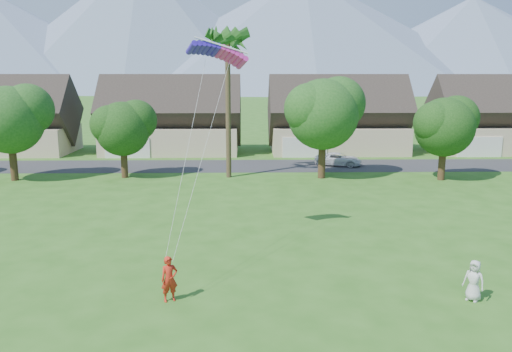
{
  "coord_description": "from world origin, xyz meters",
  "views": [
    {
      "loc": [
        -0.47,
        -14.03,
        8.62
      ],
      "look_at": [
        0.0,
        10.0,
        3.8
      ],
      "focal_mm": 35.0,
      "sensor_mm": 36.0,
      "label": 1
    }
  ],
  "objects_px": {
    "parked_car": "(338,159)",
    "kite_flyer": "(169,279)",
    "parafoil_kite": "(218,51)",
    "watcher": "(474,280)"
  },
  "relations": [
    {
      "from": "parked_car",
      "to": "kite_flyer",
      "type": "bearing_deg",
      "value": 176.4
    },
    {
      "from": "watcher",
      "to": "parked_car",
      "type": "distance_m",
      "value": 29.99
    },
    {
      "from": "kite_flyer",
      "to": "parked_car",
      "type": "distance_m",
      "value": 32.15
    },
    {
      "from": "kite_flyer",
      "to": "watcher",
      "type": "relative_size",
      "value": 1.1
    },
    {
      "from": "parked_car",
      "to": "parafoil_kite",
      "type": "relative_size",
      "value": 1.46
    },
    {
      "from": "watcher",
      "to": "parked_car",
      "type": "height_order",
      "value": "watcher"
    },
    {
      "from": "kite_flyer",
      "to": "parked_car",
      "type": "xyz_separation_m",
      "value": [
        12.02,
        29.82,
        -0.27
      ]
    },
    {
      "from": "kite_flyer",
      "to": "parked_car",
      "type": "height_order",
      "value": "kite_flyer"
    },
    {
      "from": "kite_flyer",
      "to": "parafoil_kite",
      "type": "distance_m",
      "value": 11.4
    },
    {
      "from": "kite_flyer",
      "to": "parked_car",
      "type": "relative_size",
      "value": 0.4
    }
  ]
}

